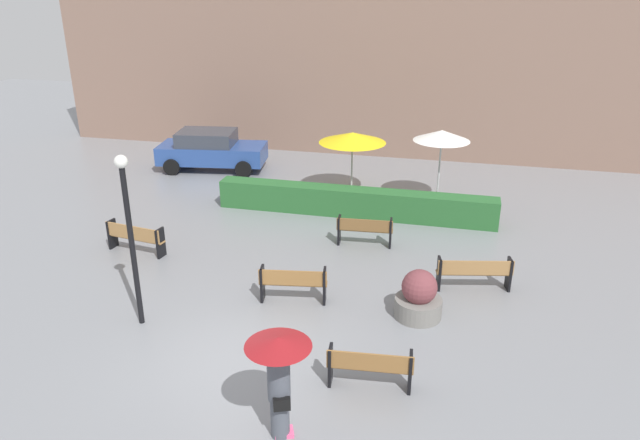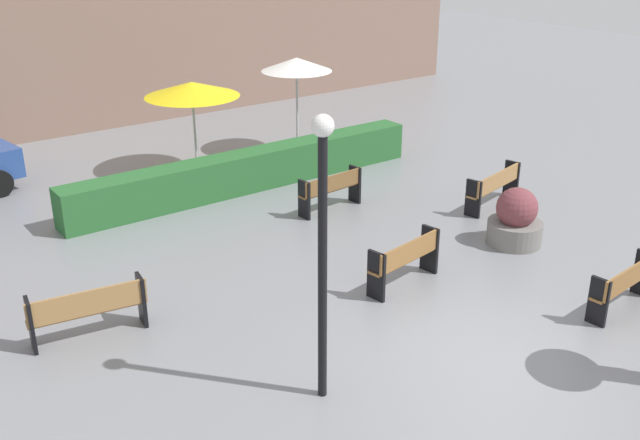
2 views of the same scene
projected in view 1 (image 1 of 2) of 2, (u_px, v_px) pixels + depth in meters
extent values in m
plane|color=gray|center=(234.00, 361.00, 12.00)|extent=(60.00, 60.00, 0.00)
cube|color=olive|center=(370.00, 367.00, 11.11)|extent=(1.63, 0.38, 0.04)
cube|color=olive|center=(370.00, 362.00, 10.91)|extent=(1.61, 0.19, 0.37)
cube|color=black|center=(330.00, 365.00, 11.20)|extent=(0.09, 0.33, 0.81)
cube|color=black|center=(410.00, 372.00, 11.00)|extent=(0.09, 0.33, 0.81)
cube|color=brown|center=(365.00, 230.00, 17.05)|extent=(1.62, 0.37, 0.04)
cube|color=brown|center=(365.00, 225.00, 16.84)|extent=(1.60, 0.16, 0.35)
cube|color=black|center=(339.00, 230.00, 17.16)|extent=(0.09, 0.35, 0.84)
cube|color=black|center=(391.00, 233.00, 16.94)|extent=(0.09, 0.35, 0.84)
cube|color=#9E7242|center=(136.00, 238.00, 16.62)|extent=(1.80, 0.51, 0.04)
cube|color=#9E7242|center=(132.00, 233.00, 16.41)|extent=(1.77, 0.31, 0.40)
cube|color=black|center=(112.00, 234.00, 16.90)|extent=(0.11, 0.35, 0.84)
cube|color=black|center=(161.00, 243.00, 16.32)|extent=(0.11, 0.35, 0.84)
cube|color=#9E7242|center=(474.00, 273.00, 14.64)|extent=(1.85, 0.65, 0.04)
cube|color=#9E7242|center=(476.00, 268.00, 14.43)|extent=(1.81, 0.44, 0.37)
cube|color=black|center=(439.00, 273.00, 14.65)|extent=(0.14, 0.36, 0.83)
cube|color=black|center=(509.00, 274.00, 14.62)|extent=(0.14, 0.36, 0.83)
cube|color=olive|center=(293.00, 283.00, 14.07)|extent=(1.63, 0.52, 0.04)
cube|color=olive|center=(293.00, 278.00, 13.85)|extent=(1.59, 0.30, 0.38)
cube|color=black|center=(262.00, 284.00, 14.12)|extent=(0.12, 0.37, 0.87)
cube|color=black|center=(325.00, 286.00, 14.01)|extent=(0.12, 0.37, 0.87)
cylinder|color=#4C515B|center=(280.00, 416.00, 9.92)|extent=(0.32, 0.32, 0.77)
cube|color=#F2598C|center=(284.00, 432.00, 10.06)|extent=(0.40, 0.36, 0.08)
cylinder|color=#4C515B|center=(279.00, 377.00, 9.62)|extent=(0.38, 0.38, 0.83)
sphere|color=tan|center=(278.00, 350.00, 9.42)|extent=(0.21, 0.21, 0.21)
cube|color=black|center=(282.00, 404.00, 9.56)|extent=(0.30, 0.20, 0.22)
cylinder|color=black|center=(279.00, 366.00, 9.41)|extent=(0.02, 0.02, 0.90)
cone|color=maroon|center=(278.00, 342.00, 9.24)|extent=(1.08, 1.08, 0.16)
cylinder|color=slate|center=(418.00, 307.00, 13.50)|extent=(1.08, 1.08, 0.46)
sphere|color=brown|center=(419.00, 287.00, 13.30)|extent=(0.81, 0.81, 0.81)
cylinder|color=black|center=(132.00, 249.00, 12.65)|extent=(0.12, 0.12, 3.64)
sphere|color=white|center=(121.00, 162.00, 11.92)|extent=(0.28, 0.28, 0.28)
cylinder|color=silver|center=(352.00, 167.00, 20.68)|extent=(0.06, 0.06, 2.12)
cone|color=yellow|center=(352.00, 137.00, 20.28)|extent=(2.31, 2.31, 0.35)
cylinder|color=silver|center=(439.00, 171.00, 19.86)|extent=(0.06, 0.06, 2.40)
cone|color=white|center=(442.00, 135.00, 19.40)|extent=(1.86, 1.86, 0.35)
cube|color=#28602D|center=(354.00, 202.00, 19.19)|extent=(9.04, 0.70, 0.91)
cube|color=#846656|center=(369.00, 50.00, 24.72)|extent=(28.00, 1.20, 8.79)
cube|color=#28478C|center=(213.00, 153.00, 23.77)|extent=(4.41, 2.34, 0.70)
cube|color=#333842|center=(207.00, 138.00, 23.55)|extent=(2.41, 1.91, 0.55)
cylinder|color=black|center=(252.00, 156.00, 24.59)|extent=(0.67, 0.31, 0.64)
cylinder|color=black|center=(243.00, 169.00, 22.97)|extent=(0.67, 0.31, 0.64)
cylinder|color=black|center=(185.00, 155.00, 24.83)|extent=(0.67, 0.31, 0.64)
cylinder|color=black|center=(172.00, 167.00, 23.22)|extent=(0.67, 0.31, 0.64)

